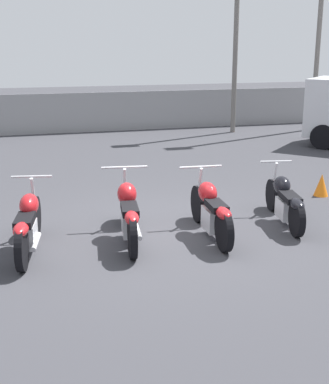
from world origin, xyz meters
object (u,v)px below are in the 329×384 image
object	(u,v)px
motorcycle_slot_0	(28,224)
traffic_cone_near	(321,185)
light_pole_left	(237,8)
motorcycle_slot_1	(128,213)
motorcycle_slot_2	(211,210)
motorcycle_slot_3	(285,201)

from	to	relation	value
motorcycle_slot_0	traffic_cone_near	distance (m)	5.83
motorcycle_slot_0	traffic_cone_near	xyz separation A→B (m)	(5.64, 1.46, -0.20)
light_pole_left	motorcycle_slot_1	world-z (taller)	light_pole_left
motorcycle_slot_1	motorcycle_slot_2	world-z (taller)	motorcycle_slot_1
light_pole_left	traffic_cone_near	xyz separation A→B (m)	(-1.39, -7.73, -3.77)
motorcycle_slot_2	traffic_cone_near	xyz separation A→B (m)	(2.90, 1.54, -0.21)
light_pole_left	motorcycle_slot_2	distance (m)	10.82
traffic_cone_near	motorcycle_slot_2	bearing A→B (deg)	-152.01
light_pole_left	motorcycle_slot_0	size ratio (longest dim) A/B	3.37
light_pole_left	motorcycle_slot_0	xyz separation A→B (m)	(-7.03, -9.19, -3.57)
motorcycle_slot_0	motorcycle_slot_1	bearing A→B (deg)	13.34
light_pole_left	motorcycle_slot_3	world-z (taller)	light_pole_left
motorcycle_slot_0	motorcycle_slot_3	bearing A→B (deg)	12.09
motorcycle_slot_3	traffic_cone_near	distance (m)	2.00
motorcycle_slot_1	traffic_cone_near	distance (m)	4.39
motorcycle_slot_2	traffic_cone_near	size ratio (longest dim) A/B	4.52
motorcycle_slot_3	traffic_cone_near	bearing A→B (deg)	52.21
motorcycle_slot_3	traffic_cone_near	world-z (taller)	motorcycle_slot_3
motorcycle_slot_1	motorcycle_slot_2	bearing A→B (deg)	0.24
motorcycle_slot_3	light_pole_left	bearing A→B (deg)	83.40
motorcycle_slot_0	motorcycle_slot_1	size ratio (longest dim) A/B	0.93
motorcycle_slot_2	traffic_cone_near	bearing A→B (deg)	31.60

